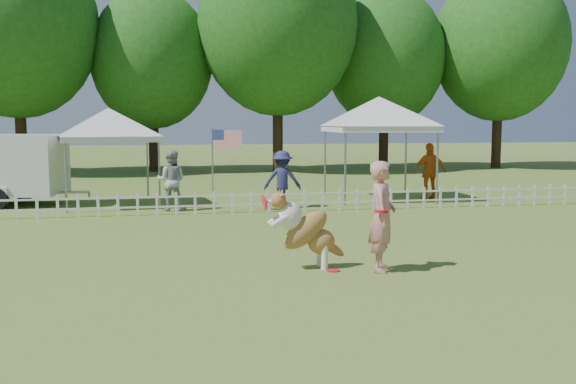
% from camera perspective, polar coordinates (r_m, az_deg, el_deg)
% --- Properties ---
extents(ground, '(120.00, 120.00, 0.00)m').
position_cam_1_polar(ground, '(10.73, 3.11, -6.97)').
color(ground, '#426520').
rests_on(ground, ground).
extents(picket_fence, '(22.00, 0.08, 0.60)m').
position_cam_1_polar(picket_fence, '(17.45, -2.51, -0.84)').
color(picket_fence, white).
rests_on(picket_fence, ground).
extents(handler, '(0.66, 0.78, 1.82)m').
position_cam_1_polar(handler, '(10.64, 8.38, -2.15)').
color(handler, tan).
rests_on(handler, ground).
extents(dog, '(1.31, 0.53, 1.32)m').
position_cam_1_polar(dog, '(10.71, 1.68, -3.38)').
color(dog, brown).
rests_on(dog, ground).
extents(frisbee_on_turf, '(0.28, 0.28, 0.02)m').
position_cam_1_polar(frisbee_on_turf, '(10.69, 4.03, -6.98)').
color(frisbee_on_turf, red).
rests_on(frisbee_on_turf, ground).
extents(canopy_tent_left, '(3.09, 3.09, 2.80)m').
position_cam_1_polar(canopy_tent_left, '(19.51, -15.56, 2.93)').
color(canopy_tent_left, silver).
rests_on(canopy_tent_left, ground).
extents(canopy_tent_right, '(3.19, 3.19, 3.18)m').
position_cam_1_polar(canopy_tent_right, '(20.55, 8.01, 3.78)').
color(canopy_tent_right, silver).
rests_on(canopy_tent_right, ground).
extents(flag_pole, '(0.86, 0.39, 2.29)m').
position_cam_1_polar(flag_pole, '(17.51, -6.73, 1.92)').
color(flag_pole, gray).
rests_on(flag_pole, ground).
extents(spectator_a, '(0.92, 0.78, 1.67)m').
position_cam_1_polar(spectator_a, '(18.06, -10.34, 1.01)').
color(spectator_a, '#A1A3A6').
rests_on(spectator_a, ground).
extents(spectator_b, '(1.16, 0.82, 1.64)m').
position_cam_1_polar(spectator_b, '(18.30, -0.50, 1.12)').
color(spectator_b, navy).
rests_on(spectator_b, ground).
extents(spectator_c, '(1.07, 0.47, 1.80)m').
position_cam_1_polar(spectator_c, '(20.61, 12.50, 1.78)').
color(spectator_c, '#D45D18').
rests_on(spectator_c, ground).
extents(tree_left, '(7.40, 7.40, 12.00)m').
position_cam_1_polar(tree_left, '(32.47, -22.94, 12.04)').
color(tree_left, '#1F4F16').
rests_on(tree_left, ground).
extents(tree_center_left, '(6.00, 6.00, 9.80)m').
position_cam_1_polar(tree_center_left, '(32.72, -11.98, 10.40)').
color(tree_center_left, '#1F4F16').
rests_on(tree_center_left, ground).
extents(tree_center_right, '(7.60, 7.60, 12.60)m').
position_cam_1_polar(tree_center_right, '(31.86, -0.93, 13.19)').
color(tree_center_right, '#1F4F16').
rests_on(tree_center_right, ground).
extents(tree_right, '(6.20, 6.20, 10.40)m').
position_cam_1_polar(tree_right, '(34.73, 8.59, 10.72)').
color(tree_right, '#1F4F16').
rests_on(tree_right, ground).
extents(tree_far_right, '(7.00, 7.00, 11.40)m').
position_cam_1_polar(tree_far_right, '(36.33, 18.27, 11.07)').
color(tree_far_right, '#1F4F16').
rests_on(tree_far_right, ground).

